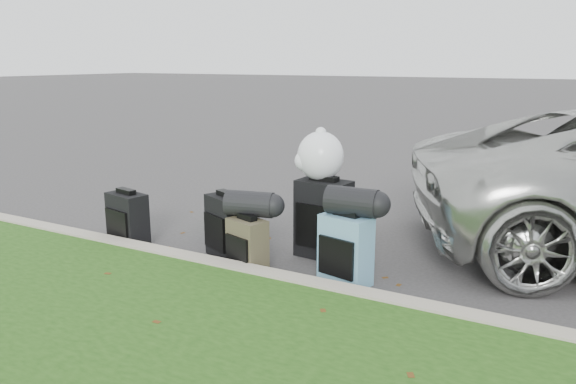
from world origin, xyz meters
The scene contains 12 objects.
ground centered at (0.00, 0.00, 0.00)m, with size 120.00×120.00×0.00m, color #383535.
curb centered at (0.00, -1.00, 0.07)m, with size 120.00×0.18×0.15m, color #9E937F.
suitcase_small_black centered at (-1.53, -0.72, 0.28)m, with size 0.45×0.25×0.56m, color black.
suitcase_large_black_left centered at (-0.40, -0.51, 0.31)m, with size 0.43×0.26×0.62m, color black.
suitcase_olive centered at (0.00, -0.75, 0.25)m, with size 0.36×0.23×0.50m, color #383222.
suitcase_teal centered at (0.91, -0.59, 0.31)m, with size 0.43×0.26×0.62m, color slate.
suitcase_large_black_right centered at (0.44, -0.04, 0.39)m, with size 0.52×0.31×0.77m, color black.
tote_green centered at (-1.02, 0.40, 0.16)m, with size 0.28×0.22×0.31m, color #19721D.
tote_navy centered at (-0.75, -0.06, 0.14)m, with size 0.27×0.21×0.29m, color navy.
duffel_left centered at (-0.04, -0.65, 0.62)m, with size 0.24×0.24×0.45m, color black.
duffel_right centered at (0.95, -0.56, 0.74)m, with size 0.25×0.25×0.44m, color black.
trash_bag centered at (0.37, 0.00, 1.01)m, with size 0.46×0.46×0.46m, color white.
Camera 1 is at (2.71, -4.89, 1.92)m, focal length 35.00 mm.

